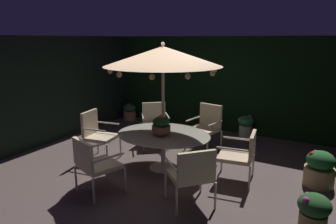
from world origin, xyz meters
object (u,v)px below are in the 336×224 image
patio_chair_north (155,121)px  potted_plant_right_near (320,169)px  potted_plant_right_far (210,119)px  potted_plant_back_right (246,125)px  potted_plant_left_far (130,111)px  patio_chair_southwest (206,124)px  patio_dining_table (163,138)px  patio_chair_east (94,162)px  patio_umbrella (163,56)px  potted_plant_front_corner (314,211)px  centerpiece_planter (161,125)px  patio_chair_northeast (97,132)px  patio_chair_southeast (192,173)px  patio_chair_south (241,153)px

patio_chair_north → potted_plant_right_near: size_ratio=1.58×
potted_plant_right_far → potted_plant_back_right: size_ratio=1.21×
potted_plant_left_far → potted_plant_right_near: bearing=-19.1°
potted_plant_back_right → patio_chair_southwest: bearing=-111.2°
patio_dining_table → potted_plant_right_near: bearing=15.4°
patio_chair_southwest → potted_plant_right_near: (2.46, -0.73, -0.28)m
patio_chair_east → patio_umbrella: bearing=71.5°
potted_plant_front_corner → potted_plant_right_near: 1.51m
centerpiece_planter → patio_chair_northeast: (-1.53, -0.12, -0.35)m
patio_chair_southeast → potted_plant_left_far: size_ratio=1.81×
patio_dining_table → patio_chair_south: patio_chair_south is taller
patio_dining_table → patio_chair_northeast: 1.52m
potted_plant_right_near → patio_chair_northeast: bearing=-166.6°
patio_chair_northeast → patio_chair_southwest: (1.77, 1.75, -0.01)m
patio_chair_north → patio_chair_south: 2.61m
potted_plant_back_right → centerpiece_planter: bearing=-104.6°
patio_chair_northeast → patio_chair_south: 3.02m
patio_chair_east → potted_plant_left_far: patio_chair_east is taller
patio_dining_table → patio_chair_east: patio_chair_east is taller
centerpiece_planter → patio_umbrella: bearing=104.7°
centerpiece_planter → potted_plant_right_near: centerpiece_planter is taller
potted_plant_right_near → potted_plant_back_right: bearing=132.0°
patio_chair_east → potted_plant_right_far: 4.23m
patio_chair_southwest → potted_plant_back_right: bearing=68.8°
patio_chair_northeast → potted_plant_right_near: 4.37m
patio_chair_southeast → potted_plant_left_far: (-3.97, 3.70, -0.29)m
patio_dining_table → patio_umbrella: (0.00, 0.00, 1.58)m
potted_plant_right_far → potted_plant_right_near: potted_plant_right_far is taller
patio_dining_table → patio_umbrella: bearing=21.0°
patio_chair_southeast → potted_plant_back_right: patio_chair_southeast is taller
patio_chair_southeast → potted_plant_back_right: (-0.29, 3.90, -0.26)m
patio_chair_northeast → potted_plant_right_far: bearing=66.2°
patio_umbrella → potted_plant_right_near: patio_umbrella is taller
patio_umbrella → patio_dining_table: bearing=-159.0°
patio_dining_table → patio_chair_southwest: bearing=79.3°
centerpiece_planter → patio_chair_north: bearing=126.8°
centerpiece_planter → potted_plant_back_right: (0.79, 3.03, -0.64)m
potted_plant_left_far → potted_plant_right_near: size_ratio=0.84×
centerpiece_planter → patio_chair_north: size_ratio=0.40×
patio_dining_table → potted_plant_right_near: patio_dining_table is taller
patio_chair_south → patio_umbrella: bearing=-171.0°
patio_chair_northeast → patio_chair_southwest: 2.49m
potted_plant_right_near → patio_chair_southeast: bearing=-132.7°
potted_plant_right_far → potted_plant_left_far: potted_plant_right_far is taller
patio_chair_south → patio_chair_southwest: 1.74m
patio_chair_southwest → potted_plant_back_right: patio_chair_southwest is taller
patio_umbrella → potted_plant_back_right: patio_umbrella is taller
patio_chair_southwest → patio_chair_southeast: bearing=-71.6°
patio_chair_north → patio_chair_east: size_ratio=1.04×
patio_umbrella → potted_plant_right_far: (-0.15, 2.78, -1.85)m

